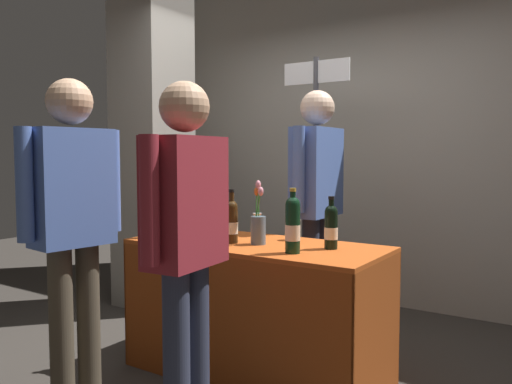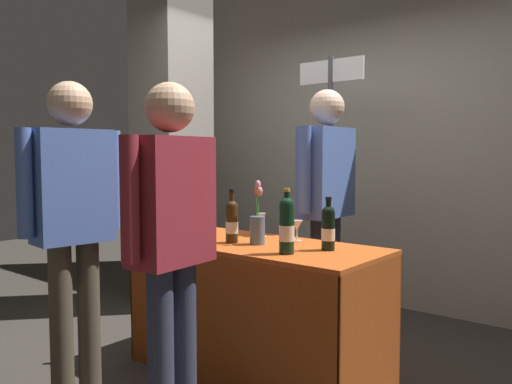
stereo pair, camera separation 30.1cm
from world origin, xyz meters
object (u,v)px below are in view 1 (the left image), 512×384
object	(u,v)px
wine_glass_near_vendor	(295,225)
wine_glass_mid	(257,220)
tasting_table	(256,286)
featured_wine_bottle	(198,212)
concrete_pillar	(152,139)
vendor_presenter	(317,188)
flower_vase	(258,225)
booth_signpost	(315,157)
display_bottle_0	(331,226)
taster_foreground_right	(186,230)

from	to	relation	value
wine_glass_near_vendor	wine_glass_mid	world-z (taller)	wine_glass_mid
tasting_table	featured_wine_bottle	xyz separation A→B (m)	(-0.61, 0.21, 0.38)
concrete_pillar	vendor_presenter	size ratio (longest dim) A/B	1.64
featured_wine_bottle	wine_glass_mid	distance (m)	0.48
concrete_pillar	flower_vase	world-z (taller)	concrete_pillar
featured_wine_bottle	vendor_presenter	xyz separation A→B (m)	(0.63, 0.55, 0.16)
featured_wine_bottle	flower_vase	world-z (taller)	flower_vase
featured_wine_bottle	booth_signpost	size ratio (longest dim) A/B	0.15
display_bottle_0	booth_signpost	world-z (taller)	booth_signpost
concrete_pillar	wine_glass_mid	xyz separation A→B (m)	(1.43, -0.53, -0.54)
booth_signpost	tasting_table	bearing A→B (deg)	-79.80
wine_glass_mid	flower_vase	size ratio (longest dim) A/B	0.40
wine_glass_near_vendor	flower_vase	bearing A→B (deg)	-113.05
tasting_table	display_bottle_0	world-z (taller)	display_bottle_0
tasting_table	wine_glass_mid	size ratio (longest dim) A/B	10.28
concrete_pillar	booth_signpost	distance (m)	1.43
display_bottle_0	taster_foreground_right	world-z (taller)	taster_foreground_right
wine_glass_mid	vendor_presenter	xyz separation A→B (m)	(0.15, 0.54, 0.18)
tasting_table	booth_signpost	world-z (taller)	booth_signpost
display_bottle_0	flower_vase	distance (m)	0.43
display_bottle_0	tasting_table	bearing A→B (deg)	-171.52
display_bottle_0	taster_foreground_right	bearing A→B (deg)	-110.38
display_bottle_0	wine_glass_mid	size ratio (longest dim) A/B	1.97
featured_wine_bottle	display_bottle_0	size ratio (longest dim) A/B	1.04
flower_vase	taster_foreground_right	distance (m)	0.76
display_bottle_0	vendor_presenter	world-z (taller)	vendor_presenter
flower_vase	wine_glass_mid	bearing A→B (deg)	124.18
wine_glass_mid	flower_vase	bearing A→B (deg)	-55.82
taster_foreground_right	featured_wine_bottle	bearing A→B (deg)	32.22
featured_wine_bottle	booth_signpost	distance (m)	1.11
concrete_pillar	taster_foreground_right	distance (m)	2.33
display_bottle_0	flower_vase	world-z (taller)	flower_vase
concrete_pillar	booth_signpost	xyz separation A→B (m)	(1.35, 0.43, -0.15)
tasting_table	booth_signpost	bearing A→B (deg)	100.20
concrete_pillar	wine_glass_mid	bearing A→B (deg)	-20.23
wine_glass_near_vendor	wine_glass_mid	distance (m)	0.27
tasting_table	display_bottle_0	distance (m)	0.59
concrete_pillar	taster_foreground_right	xyz separation A→B (m)	(1.70, -1.52, -0.47)
tasting_table	featured_wine_bottle	bearing A→B (deg)	161.02
wine_glass_mid	flower_vase	distance (m)	0.30
concrete_pillar	wine_glass_near_vendor	world-z (taller)	concrete_pillar
concrete_pillar	taster_foreground_right	bearing A→B (deg)	-41.81
featured_wine_bottle	wine_glass_mid	world-z (taller)	featured_wine_bottle
tasting_table	display_bottle_0	xyz separation A→B (m)	(0.45, 0.07, 0.38)
booth_signpost	flower_vase	bearing A→B (deg)	-78.47
wine_glass_near_vendor	vendor_presenter	bearing A→B (deg)	103.27
wine_glass_near_vendor	taster_foreground_right	size ratio (longest dim) A/B	0.08
featured_wine_bottle	taster_foreground_right	world-z (taller)	taster_foreground_right
featured_wine_bottle	booth_signpost	world-z (taller)	booth_signpost
taster_foreground_right	display_bottle_0	bearing A→B (deg)	-25.36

